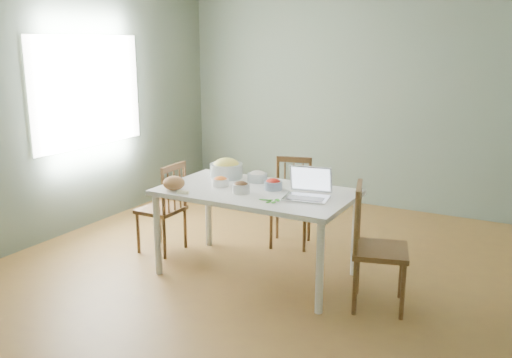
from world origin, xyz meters
The scene contains 20 objects.
floor centered at (0.00, 0.00, 0.00)m, with size 5.00×5.00×0.00m, color brown.
wall_back centered at (0.00, 2.50, 1.35)m, with size 5.00×0.00×2.70m, color #5D6A58.
wall_front centered at (0.00, -2.50, 1.35)m, with size 5.00×0.00×2.70m, color #5D6A58.
wall_left centered at (-2.50, 0.00, 1.35)m, with size 0.00×5.00×2.70m, color #5D6A58.
window_left centered at (-2.48, 0.30, 1.50)m, with size 0.04×1.60×1.20m, color white.
dining_table centered at (-0.16, -0.11, 0.39)m, with size 1.67×0.94×0.78m, color white, non-canonical shape.
chair_far centered at (-0.21, 0.70, 0.44)m, with size 0.39×0.37×0.89m, color #36210B, non-canonical shape.
chair_left centered at (-1.26, -0.05, 0.45)m, with size 0.40×0.38×0.90m, color #36210B, non-canonical shape.
chair_right centered at (0.98, -0.19, 0.49)m, with size 0.43×0.41×0.98m, color #36210B, non-canonical shape.
bread_boule centered at (-0.79, -0.45, 0.84)m, with size 0.19×0.19×0.12m, color #A17A4B.
butter_stick centered at (-0.65, -0.52, 0.79)m, with size 0.10×0.03×0.03m, color #FFF4CB.
bowl_squash centered at (-0.63, 0.16, 0.87)m, with size 0.31×0.31×0.18m, color #EDC34D, non-canonical shape.
bowl_carrot centered at (-0.51, -0.13, 0.82)m, with size 0.15×0.15×0.08m, color #E9470C, non-canonical shape.
bowl_onion centered at (-0.30, 0.16, 0.83)m, with size 0.18×0.18×0.10m, color white, non-canonical shape.
bowl_mushroom centered at (-0.23, -0.25, 0.83)m, with size 0.15×0.15×0.10m, color #38200C, non-canonical shape.
bowl_redpep centered at (-0.04, -0.02, 0.83)m, with size 0.16×0.16×0.09m, color red, non-canonical shape.
bowl_broccoli centered at (0.16, 0.16, 0.83)m, with size 0.15×0.15×0.09m, color #166919, non-canonical shape.
flatbread centered at (0.20, 0.25, 0.79)m, with size 0.18×0.18×0.02m, color #DEC582.
basil_bunch centered at (0.09, -0.35, 0.79)m, with size 0.19×0.19×0.02m, color #277E1D, non-canonical shape.
laptop centered at (0.33, -0.16, 0.90)m, with size 0.36×0.32×0.25m, color silver, non-canonical shape.
Camera 1 is at (2.04, -4.15, 2.03)m, focal length 38.65 mm.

